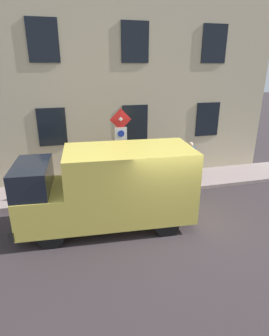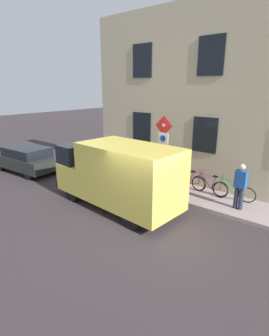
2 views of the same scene
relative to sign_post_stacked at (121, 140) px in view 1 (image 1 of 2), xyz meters
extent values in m
plane|color=#342C2F|center=(-2.62, -0.97, -2.25)|extent=(80.00, 80.00, 0.00)
cube|color=gray|center=(0.76, -0.97, -2.18)|extent=(1.95, 14.33, 0.14)
cube|color=#C0B090|center=(2.08, -0.97, 1.66)|extent=(0.70, 12.33, 7.83)
cube|color=black|center=(1.71, -4.36, 0.25)|extent=(0.06, 1.10, 1.50)
cube|color=black|center=(1.71, -0.97, 0.25)|extent=(0.06, 1.10, 1.50)
cube|color=black|center=(1.71, 2.42, 0.25)|extent=(0.06, 1.10, 1.50)
cube|color=black|center=(1.71, -4.36, 3.39)|extent=(0.06, 1.10, 1.50)
cube|color=black|center=(1.71, -0.97, 3.39)|extent=(0.06, 1.10, 1.50)
cube|color=black|center=(1.71, 2.42, 3.39)|extent=(0.06, 1.10, 1.50)
cylinder|color=#474C47|center=(0.04, 0.00, -0.56)|extent=(0.09, 0.09, 3.10)
pyramid|color=silver|center=(-0.04, 0.00, 0.74)|extent=(0.06, 0.50, 0.50)
pyramid|color=red|center=(-0.04, 0.00, 0.74)|extent=(0.04, 0.56, 0.56)
cube|color=white|center=(-0.02, 0.00, 0.19)|extent=(0.05, 0.44, 0.56)
cylinder|color=#1933B2|center=(-0.05, 0.00, 0.25)|extent=(0.02, 0.24, 0.24)
cube|color=#EAD353|center=(-1.96, 0.15, -0.84)|extent=(2.26, 3.93, 2.18)
cube|color=#EAD353|center=(-1.78, 2.75, -1.38)|extent=(2.09, 1.53, 1.10)
cube|color=black|center=(-1.77, 2.96, -0.48)|extent=(1.98, 1.11, 0.84)
cube|color=black|center=(-1.73, 3.49, -1.75)|extent=(2.01, 0.30, 0.28)
cylinder|color=black|center=(-2.68, 2.57, -1.87)|extent=(0.27, 0.77, 0.76)
cylinder|color=black|center=(-0.92, 2.45, -1.87)|extent=(0.27, 0.77, 0.76)
cylinder|color=black|center=(-2.90, -0.75, -1.87)|extent=(0.27, 0.77, 0.76)
cylinder|color=black|center=(-1.15, -0.87, -1.87)|extent=(0.27, 0.77, 0.76)
torus|color=black|center=(1.15, -2.07, -1.78)|extent=(0.19, 0.67, 0.66)
torus|color=black|center=(1.22, -3.11, -1.78)|extent=(0.19, 0.67, 0.66)
cylinder|color=#229144|center=(1.17, -2.40, -1.58)|extent=(0.08, 0.60, 0.60)
cylinder|color=#229144|center=(1.18, -2.48, -1.30)|extent=(0.09, 0.73, 0.07)
cylinder|color=#229144|center=(1.20, -2.76, -1.59)|extent=(0.05, 0.19, 0.55)
cylinder|color=#229144|center=(1.21, -2.90, -1.82)|extent=(0.07, 0.43, 0.12)
cylinder|color=#229144|center=(1.15, -2.09, -1.53)|extent=(0.04, 0.09, 0.50)
cube|color=black|center=(1.20, -2.84, -1.28)|extent=(0.09, 0.21, 0.06)
cylinder|color=#262626|center=(1.15, -2.12, -1.24)|extent=(0.46, 0.06, 0.03)
torus|color=black|center=(1.25, -1.06, -1.78)|extent=(0.22, 0.67, 0.66)
torus|color=black|center=(1.11, -2.10, -1.78)|extent=(0.22, 0.67, 0.66)
cylinder|color=#923194|center=(1.21, -1.40, -1.58)|extent=(0.11, 0.60, 0.60)
cylinder|color=#923194|center=(1.20, -1.47, -1.30)|extent=(0.13, 0.73, 0.07)
cylinder|color=#923194|center=(1.16, -1.76, -1.59)|extent=(0.06, 0.19, 0.55)
cylinder|color=#923194|center=(1.14, -1.89, -1.82)|extent=(0.09, 0.43, 0.12)
cylinder|color=#923194|center=(1.25, -1.09, -1.53)|extent=(0.05, 0.09, 0.50)
cube|color=black|center=(1.15, -1.83, -1.28)|extent=(0.11, 0.21, 0.06)
cylinder|color=#262626|center=(1.25, -1.11, -1.24)|extent=(0.46, 0.09, 0.03)
torus|color=black|center=(1.19, -0.05, -1.78)|extent=(0.14, 0.66, 0.66)
torus|color=black|center=(1.18, -1.10, -1.78)|extent=(0.14, 0.66, 0.66)
cylinder|color=red|center=(1.19, -0.39, -1.58)|extent=(0.04, 0.60, 0.60)
cylinder|color=red|center=(1.19, -0.46, -1.30)|extent=(0.04, 0.73, 0.07)
cylinder|color=red|center=(1.18, -0.75, -1.59)|extent=(0.04, 0.18, 0.55)
cylinder|color=red|center=(1.18, -0.89, -1.82)|extent=(0.04, 0.43, 0.12)
cylinder|color=red|center=(1.19, -0.07, -1.53)|extent=(0.04, 0.09, 0.50)
cube|color=black|center=(1.18, -0.82, -1.28)|extent=(0.08, 0.20, 0.06)
cylinder|color=#262626|center=(1.19, -0.10, -1.24)|extent=(0.46, 0.03, 0.03)
cylinder|color=#262B47|center=(0.50, -2.93, -1.69)|extent=(0.16, 0.16, 0.85)
cylinder|color=#262B47|center=(0.49, -3.11, -1.69)|extent=(0.16, 0.16, 0.85)
cube|color=#1F4FA7|center=(0.50, -3.02, -0.95)|extent=(0.28, 0.41, 0.62)
sphere|color=beige|center=(0.50, -3.02, -0.50)|extent=(0.22, 0.22, 0.22)
camera|label=1|loc=(-9.55, 1.93, 2.53)|focal=29.50mm
camera|label=2|loc=(-8.87, -5.70, 2.20)|focal=28.35mm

